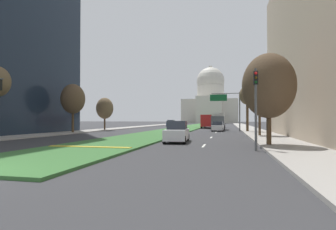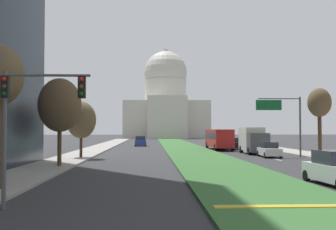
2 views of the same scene
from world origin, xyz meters
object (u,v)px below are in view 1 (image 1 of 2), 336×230
at_px(street_tree_left_far, 105,108).
at_px(sedan_far_horizon, 171,123).
at_px(overhead_guide_sign, 229,103).
at_px(sedan_distant, 221,124).
at_px(street_tree_right_near, 269,86).
at_px(sedan_lead_stopped, 177,132).
at_px(street_tree_right_far, 247,96).
at_px(city_bus, 208,120).
at_px(sedan_midblock, 218,127).
at_px(street_tree_right_mid, 259,96).
at_px(capitol_building, 210,102).
at_px(box_truck_delivery, 218,121).
at_px(street_tree_left_mid, 73,99).
at_px(traffic_light_near_right, 256,98).

xyz_separation_m(street_tree_left_far, sedan_far_horizon, (5.29, 31.76, -3.10)).
distance_m(overhead_guide_sign, sedan_distant, 18.02).
bearing_deg(street_tree_right_near, sedan_lead_stopped, 162.14).
bearing_deg(street_tree_right_far, street_tree_right_near, -90.07).
height_order(sedan_distant, city_bus, city_bus).
distance_m(sedan_midblock, city_bus, 16.58).
bearing_deg(street_tree_right_mid, capitol_building, 96.41).
height_order(street_tree_left_far, sedan_distant, street_tree_left_far).
relative_size(sedan_distant, box_truck_delivery, 0.68).
relative_size(sedan_lead_stopped, sedan_distant, 1.10).
height_order(street_tree_left_mid, sedan_lead_stopped, street_tree_left_mid).
relative_size(street_tree_left_mid, sedan_distant, 1.61).
relative_size(traffic_light_near_right, sedan_distant, 1.20).
bearing_deg(sedan_lead_stopped, street_tree_left_mid, 147.66).
relative_size(traffic_light_near_right, sedan_far_horizon, 1.11).
height_order(traffic_light_near_right, street_tree_left_far, street_tree_left_far).
bearing_deg(sedan_lead_stopped, sedan_distant, 85.98).
height_order(street_tree_right_mid, sedan_far_horizon, street_tree_right_mid).
xyz_separation_m(capitol_building, street_tree_right_far, (11.97, -101.51, -5.47)).
height_order(sedan_far_horizon, box_truck_delivery, box_truck_delivery).
xyz_separation_m(sedan_midblock, city_bus, (-2.73, 16.32, 1.00)).
height_order(street_tree_right_near, sedan_far_horizon, street_tree_right_near).
relative_size(capitol_building, street_tree_right_far, 4.27).
bearing_deg(capitol_building, street_tree_right_far, -83.28).
bearing_deg(street_tree_right_mid, box_truck_delivery, 105.68).
relative_size(traffic_light_near_right, sedan_midblock, 1.23).
bearing_deg(box_truck_delivery, overhead_guide_sign, -71.57).
relative_size(sedan_far_horizon, city_bus, 0.42).
xyz_separation_m(overhead_guide_sign, city_bus, (-4.51, 15.99, -2.84)).
height_order(street_tree_right_far, box_truck_delivery, street_tree_right_far).
bearing_deg(sedan_lead_stopped, street_tree_right_far, 69.72).
xyz_separation_m(sedan_lead_stopped, sedan_midblock, (2.74, 22.05, -0.09)).
distance_m(street_tree_left_far, sedan_distant, 27.78).
bearing_deg(sedan_lead_stopped, street_tree_right_near, -17.86).
height_order(street_tree_left_mid, sedan_distant, street_tree_left_mid).
height_order(overhead_guide_sign, box_truck_delivery, overhead_guide_sign).
relative_size(overhead_guide_sign, street_tree_left_far, 1.12).
relative_size(street_tree_left_far, sedan_midblock, 1.38).
bearing_deg(sedan_lead_stopped, street_tree_right_mid, 49.40).
relative_size(traffic_light_near_right, street_tree_right_far, 0.72).
bearing_deg(sedan_midblock, overhead_guide_sign, 10.48).
distance_m(street_tree_left_mid, sedan_distant, 35.47).
bearing_deg(street_tree_right_mid, overhead_guide_sign, 104.43).
distance_m(sedan_lead_stopped, sedan_distant, 40.00).
xyz_separation_m(street_tree_left_mid, sedan_lead_stopped, (17.00, -10.76, -4.00)).
height_order(traffic_light_near_right, overhead_guide_sign, overhead_guide_sign).
height_order(street_tree_right_mid, box_truck_delivery, street_tree_right_mid).
bearing_deg(capitol_building, overhead_guide_sign, -84.68).
bearing_deg(box_truck_delivery, sedan_far_horizon, 120.51).
bearing_deg(sedan_midblock, sedan_far_horizon, 115.41).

